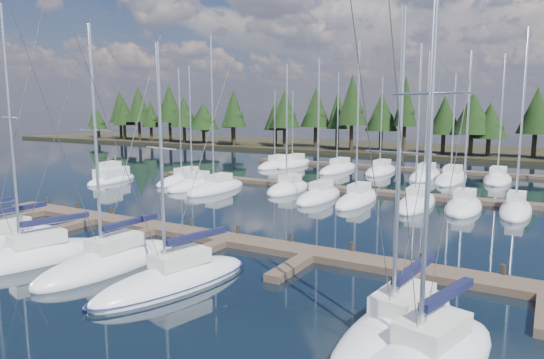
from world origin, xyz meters
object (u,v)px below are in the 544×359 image
Objects in this scene: main_dock at (224,242)px; front_sailboat_4 at (174,281)px; front_sailboat_1 at (1,242)px; front_sailboat_6 at (398,328)px; motor_yacht_left at (112,178)px; front_sailboat_2 at (31,258)px; front_sailboat_3 at (110,263)px.

main_dock is 7.37m from front_sailboat_4.
front_sailboat_4 is at bearing -73.69° from main_dock.
front_sailboat_1 reaches higher than main_dock.
motor_yacht_left is (-39.91, 21.69, 0.16)m from front_sailboat_6.
front_sailboat_4 reaches higher than motor_yacht_left.
front_sailboat_6 is at bearing 1.60° from front_sailboat_1.
front_sailboat_2 is 30.42m from motor_yacht_left.
front_sailboat_6 is at bearing 1.95° from front_sailboat_4.
motor_yacht_left reaches higher than main_dock.
front_sailboat_1 is 1.17× the size of front_sailboat_3.
front_sailboat_3 is at bearing 4.55° from front_sailboat_1.
front_sailboat_2 is (-7.37, -8.35, 0.09)m from main_dock.
main_dock is 3.55× the size of front_sailboat_4.
front_sailboat_6 reaches higher than motor_yacht_left.
front_sailboat_6 is (10.94, 0.37, 0.00)m from front_sailboat_4.
front_sailboat_1 is (-11.80, -7.40, 0.10)m from main_dock.
front_sailboat_4 is at bearing 1.33° from front_sailboat_1.
motor_yacht_left is at bearing 123.99° from front_sailboat_1.
front_sailboat_1 is 24.83m from front_sailboat_6.
front_sailboat_3 is 4.93m from front_sailboat_4.
main_dock is at bearing 66.97° from front_sailboat_3.
main_dock is at bearing 48.55° from front_sailboat_2.
front_sailboat_1 is at bearing -178.67° from front_sailboat_4.
front_sailboat_3 is at bearing 175.44° from front_sailboat_4.
front_sailboat_1 reaches higher than front_sailboat_6.
front_sailboat_2 reaches higher than motor_yacht_left.
front_sailboat_2 is at bearing -50.08° from motor_yacht_left.
front_sailboat_6 is (15.85, -0.02, -0.01)m from front_sailboat_3.
front_sailboat_3 is 1.70× the size of motor_yacht_left.
front_sailboat_4 is 10.95m from front_sailboat_6.
front_sailboat_3 is at bearing -113.03° from main_dock.
front_sailboat_3 is (-2.84, -6.68, 0.08)m from main_dock.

